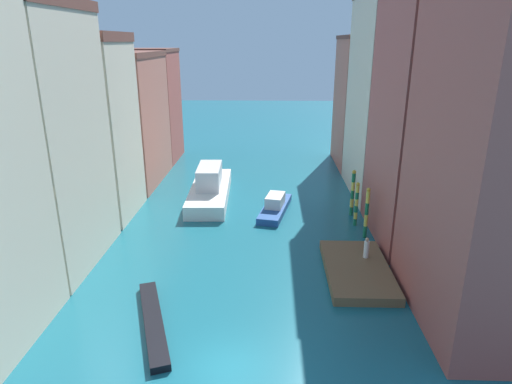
{
  "coord_description": "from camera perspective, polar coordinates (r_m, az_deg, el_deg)",
  "views": [
    {
      "loc": [
        1.95,
        -17.33,
        14.98
      ],
      "look_at": [
        0.62,
        22.0,
        1.5
      ],
      "focal_mm": 30.99,
      "sensor_mm": 36.0,
      "label": 1
    }
  ],
  "objects": [
    {
      "name": "building_left_3",
      "position": [
        50.51,
        -16.87,
        9.01
      ],
      "size": [
        7.78,
        11.76,
        13.97
      ],
      "color": "#C6705B",
      "rests_on": "ground"
    },
    {
      "name": "mooring_pole_2",
      "position": [
        40.39,
        12.37,
        -0.03
      ],
      "size": [
        0.36,
        0.36,
        4.24
      ],
      "color": "#197247",
      "rests_on": "ground"
    },
    {
      "name": "building_left_1",
      "position": [
        33.06,
        -27.38,
        6.03
      ],
      "size": [
        7.78,
        9.69,
        17.58
      ],
      "color": "beige",
      "rests_on": "ground"
    },
    {
      "name": "building_left_4",
      "position": [
        59.76,
        -13.94,
        10.77
      ],
      "size": [
        7.78,
        7.81,
        14.14
      ],
      "color": "#B25147",
      "rests_on": "ground"
    },
    {
      "name": "waterfront_dock",
      "position": [
        31.1,
        12.92,
        -9.78
      ],
      "size": [
        4.23,
        7.97,
        0.6
      ],
      "color": "brown",
      "rests_on": "ground"
    },
    {
      "name": "vaporetto_white",
      "position": [
        44.3,
        -5.97,
        0.56
      ],
      "size": [
        4.1,
        12.33,
        3.34
      ],
      "color": "white",
      "rests_on": "ground"
    },
    {
      "name": "building_right_1",
      "position": [
        35.72,
        22.14,
        8.95
      ],
      "size": [
        7.78,
        10.4,
        19.27
      ],
      "color": "#B25147",
      "rests_on": "ground"
    },
    {
      "name": "person_on_dock",
      "position": [
        31.96,
        14.06,
        -7.06
      ],
      "size": [
        0.36,
        0.36,
        1.49
      ],
      "color": "white",
      "rests_on": "waterfront_dock"
    },
    {
      "name": "mooring_pole_1",
      "position": [
        38.24,
        12.84,
        -1.46
      ],
      "size": [
        0.33,
        0.33,
        3.86
      ],
      "color": "#197247",
      "rests_on": "ground"
    },
    {
      "name": "motorboat_0",
      "position": [
        40.75,
        2.48,
        -1.82
      ],
      "size": [
        3.33,
        7.34,
        1.65
      ],
      "color": "#234C93",
      "rests_on": "ground"
    },
    {
      "name": "building_right_2",
      "position": [
        46.2,
        17.59,
        11.69
      ],
      "size": [
        7.78,
        11.91,
        19.69
      ],
      "color": "beige",
      "rests_on": "ground"
    },
    {
      "name": "building_right_3",
      "position": [
        57.23,
        14.49,
        11.15
      ],
      "size": [
        7.78,
        10.18,
        15.65
      ],
      "color": "#C6705B",
      "rests_on": "ground"
    },
    {
      "name": "building_left_2",
      "position": [
        41.15,
        -21.3,
        7.68
      ],
      "size": [
        7.78,
        7.62,
        15.71
      ],
      "color": "beige",
      "rests_on": "ground"
    },
    {
      "name": "gondola_black",
      "position": [
        26.19,
        -13.12,
        -15.99
      ],
      "size": [
        3.61,
        7.88,
        0.41
      ],
      "color": "black",
      "rests_on": "ground"
    },
    {
      "name": "ground_plane",
      "position": [
        44.48,
        -0.69,
        -0.77
      ],
      "size": [
        154.0,
        154.0,
        0.0
      ],
      "primitive_type": "plane",
      "color": "#196070"
    },
    {
      "name": "mooring_pole_0",
      "position": [
        36.0,
        14.09,
        -2.57
      ],
      "size": [
        0.32,
        0.32,
        4.2
      ],
      "color": "#197247",
      "rests_on": "ground"
    }
  ]
}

